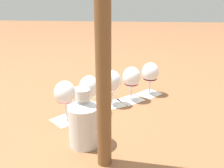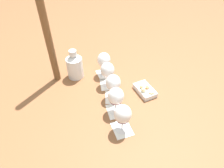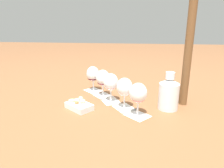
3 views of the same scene
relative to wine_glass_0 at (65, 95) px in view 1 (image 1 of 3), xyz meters
The scene contains 14 objects.
ground_plane 0.27m from the wine_glass_0, 48.61° to the right, with size 8.00×8.00×0.00m, color brown.
tasting_card_0 0.11m from the wine_glass_0, ahead, with size 0.15×0.15×0.00m.
tasting_card_1 0.16m from the wine_glass_0, 49.59° to the right, with size 0.15×0.15×0.00m.
tasting_card_2 0.27m from the wine_glass_0, 47.04° to the right, with size 0.14×0.15×0.00m.
tasting_card_3 0.37m from the wine_glass_0, 49.86° to the right, with size 0.15×0.15×0.00m.
tasting_card_4 0.50m from the wine_glass_0, 49.35° to the right, with size 0.15×0.15×0.00m.
wine_glass_0 is the anchor object (origin of this frame).
wine_glass_1 0.12m from the wine_glass_0, 49.59° to the right, with size 0.09×0.09×0.17m.
wine_glass_2 0.24m from the wine_glass_0, 47.04° to the right, with size 0.09×0.09×0.17m.
wine_glass_3 0.36m from the wine_glass_0, 49.86° to the right, with size 0.09×0.09×0.17m.
wine_glass_4 0.49m from the wine_glass_0, 49.35° to the right, with size 0.09×0.09×0.17m.
ceramic_vase 0.20m from the wine_glass_0, 145.94° to the right, with size 0.11×0.11×0.21m.
snack_dish 0.34m from the wine_glass_0, ahead, with size 0.18×0.16×0.06m.
umbrella_pole 0.42m from the wine_glass_0, 143.52° to the right, with size 0.04×0.04×0.76m.
Camera 1 is at (-1.04, -0.10, 0.50)m, focal length 38.00 mm.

